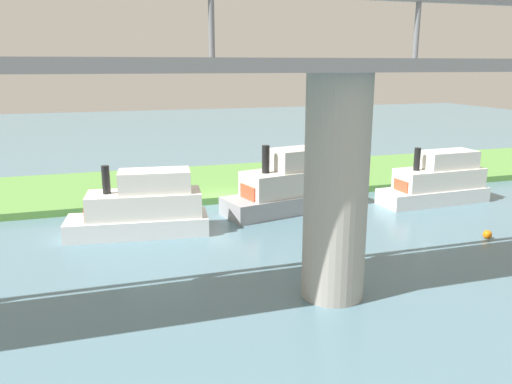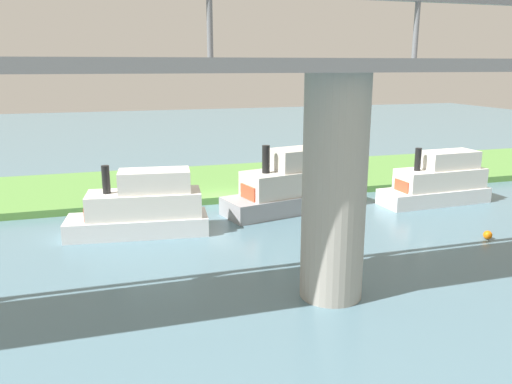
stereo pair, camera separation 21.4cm
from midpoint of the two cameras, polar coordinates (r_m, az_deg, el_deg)
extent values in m
plane|color=slate|center=(36.79, -3.61, -1.33)|extent=(160.00, 160.00, 0.00)
cube|color=#5B9342|center=(42.42, -5.49, 1.05)|extent=(80.00, 12.00, 0.50)
cylinder|color=#9E998E|center=(21.32, 9.00, 0.29)|extent=(2.66, 2.66, 9.44)
cube|color=slate|center=(20.73, 9.53, 13.76)|extent=(65.29, 4.00, 0.50)
cylinder|color=slate|center=(24.85, 17.67, 16.91)|extent=(0.24, 0.24, 2.60)
cylinder|color=slate|center=(21.14, -4.88, 18.11)|extent=(0.24, 0.24, 2.60)
cylinder|color=#2D334C|center=(40.31, 1.26, 1.19)|extent=(0.29, 0.29, 0.55)
cylinder|color=red|center=(40.19, 1.26, 1.99)|extent=(0.42, 0.42, 0.60)
sphere|color=tan|center=(40.10, 1.27, 2.58)|extent=(0.24, 0.24, 0.24)
cylinder|color=brown|center=(38.45, 3.25, 0.79)|extent=(0.20, 0.20, 0.87)
cube|color=white|center=(30.96, -12.84, -3.59)|extent=(8.39, 3.62, 1.08)
cube|color=white|center=(30.59, -12.12, -1.29)|extent=(6.74, 3.17, 1.45)
cube|color=white|center=(30.25, -11.06, 1.24)|extent=(4.28, 2.51, 1.27)
cylinder|color=black|center=(30.38, -16.19, 1.34)|extent=(0.45, 0.45, 1.63)
cube|color=#D84C2D|center=(30.88, -16.96, -2.06)|extent=(1.62, 1.78, 0.81)
cube|color=white|center=(39.07, 19.33, -0.39)|extent=(8.11, 3.03, 1.07)
cube|color=white|center=(39.07, 19.99, 1.43)|extent=(6.50, 2.69, 1.42)
cube|color=white|center=(39.22, 20.86, 3.39)|extent=(4.09, 2.21, 1.24)
cylinder|color=black|center=(37.54, 17.76, 3.48)|extent=(0.44, 0.44, 1.60)
cube|color=#D84C2D|center=(37.58, 16.90, 0.71)|extent=(1.49, 1.66, 0.80)
cube|color=#99999E|center=(34.99, 3.82, -1.11)|extent=(9.53, 4.98, 1.21)
cube|color=beige|center=(34.93, 4.55, 1.23)|extent=(7.69, 4.28, 1.61)
cube|color=beige|center=(35.02, 5.55, 3.77)|extent=(4.94, 3.26, 1.41)
cylinder|color=black|center=(33.35, 1.30, 3.67)|extent=(0.50, 0.50, 1.82)
cube|color=#D84C2D|center=(33.48, 0.39, 0.10)|extent=(1.98, 2.13, 0.91)
sphere|color=orange|center=(32.24, 24.59, -4.38)|extent=(0.50, 0.50, 0.50)
camera|label=1|loc=(0.11, -89.81, 0.05)|focal=35.88mm
camera|label=2|loc=(0.11, 90.19, -0.05)|focal=35.88mm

